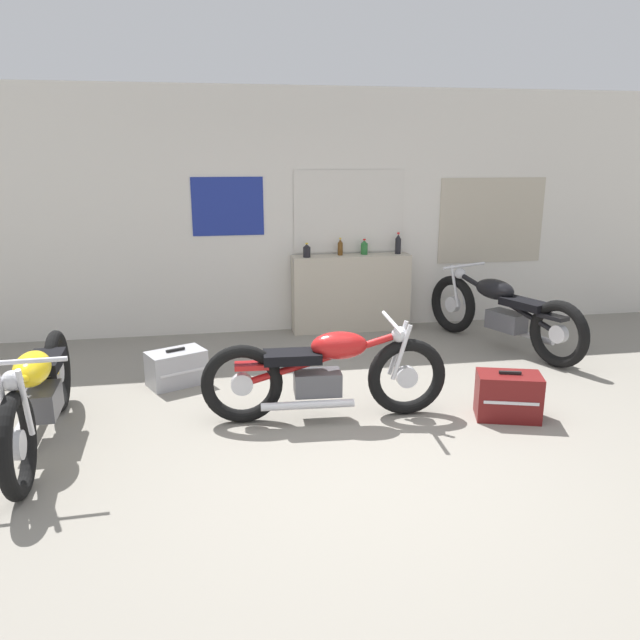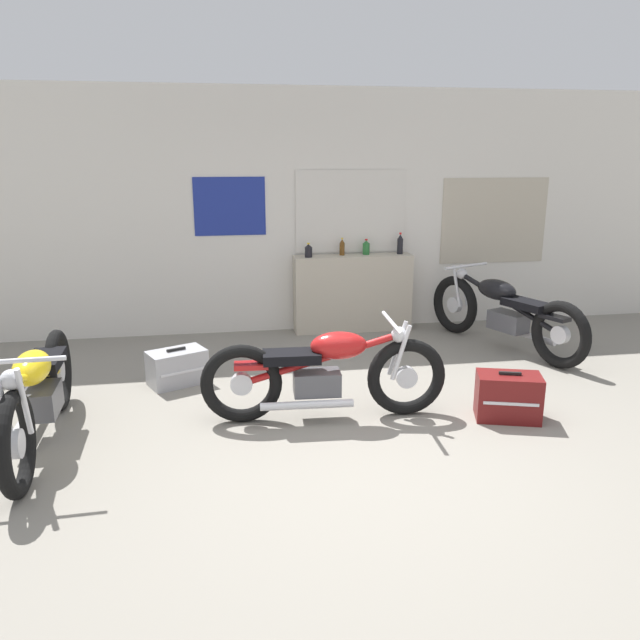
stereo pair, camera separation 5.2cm
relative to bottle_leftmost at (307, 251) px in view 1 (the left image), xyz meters
name	(u,v)px [view 1 (the left image)]	position (x,y,z in m)	size (l,w,h in m)	color
ground_plane	(360,459)	(-0.13, -3.17, -0.98)	(24.00, 24.00, 0.00)	gray
wall_back	(295,213)	(-0.10, 0.23, 0.41)	(10.00, 0.07, 2.80)	silver
sill_counter	(351,293)	(0.54, 0.05, -0.53)	(1.40, 0.28, 0.91)	#B7AD99
bottle_leftmost	(307,251)	(0.00, 0.00, 0.00)	(0.09, 0.09, 0.17)	black
bottle_left_center	(340,247)	(0.41, 0.08, 0.02)	(0.06, 0.06, 0.20)	#5B3814
bottle_center	(364,248)	(0.70, 0.09, 0.01)	(0.08, 0.08, 0.18)	#23662D
bottle_right_center	(398,244)	(1.11, 0.06, 0.04)	(0.07, 0.07, 0.25)	black
motorcycle_yellow	(39,394)	(-2.36, -2.57, -0.57)	(0.64, 2.06, 0.85)	black
motorcycle_black	(502,312)	(1.99, -0.94, -0.58)	(0.99, 2.03, 0.84)	black
motorcycle_red	(326,372)	(-0.23, -2.44, -0.59)	(1.98, 0.64, 0.80)	black
hard_case_darkred	(508,396)	(1.22, -2.69, -0.80)	(0.56, 0.43, 0.40)	maroon
hard_case_silver	(177,368)	(-1.45, -1.46, -0.82)	(0.59, 0.49, 0.35)	#9E9EA3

